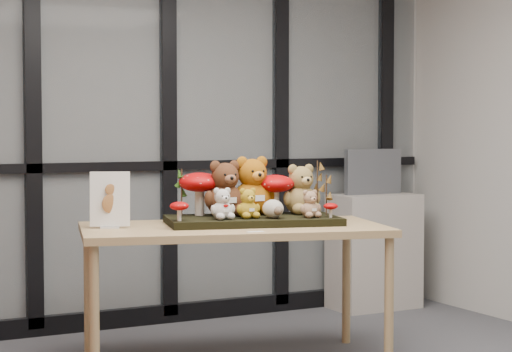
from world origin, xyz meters
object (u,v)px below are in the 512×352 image
display_table (233,238)px  bear_beige_small (310,202)px  bear_pooh_yellow (252,183)px  bear_tan_back (301,186)px  cabinet (374,251)px  bear_white_bow (222,202)px  mushroom_back_left (200,192)px  mushroom_front_right (331,209)px  plush_cream_hedgehog (273,208)px  mushroom_front_left (179,210)px  bear_brown_medium (225,185)px  diorama_tray (253,220)px  mushroom_back_right (275,192)px  monitor (373,172)px  sign_holder (110,202)px  bear_small_yellow (248,202)px

display_table → bear_beige_small: bear_beige_small is taller
display_table → bear_pooh_yellow: size_ratio=4.91×
bear_tan_back → cabinet: size_ratio=0.38×
bear_white_bow → mushroom_back_left: bearing=107.8°
bear_tan_back → mushroom_front_right: (0.03, -0.27, -0.11)m
bear_white_bow → plush_cream_hedgehog: 0.28m
mushroom_front_left → bear_brown_medium: bearing=22.3°
diorama_tray → mushroom_back_left: size_ratio=3.53×
bear_brown_medium → mushroom_front_right: 0.60m
bear_pooh_yellow → mushroom_back_right: size_ratio=1.47×
bear_brown_medium → cabinet: 1.89m
monitor → sign_holder: bearing=-160.3°
diorama_tray → mushroom_back_left: bearing=152.7°
bear_beige_small → bear_brown_medium: bearing=156.3°
bear_pooh_yellow → bear_beige_small: 0.38m
bear_white_bow → bear_pooh_yellow: bearing=47.1°
display_table → sign_holder: (-0.64, 0.19, 0.21)m
bear_small_yellow → mushroom_front_right: 0.46m
display_table → mushroom_front_right: size_ratio=20.32×
bear_tan_back → mushroom_back_left: 0.59m
bear_beige_small → monitor: 1.68m
bear_pooh_yellow → bear_white_bow: (-0.27, -0.17, -0.09)m
bear_white_bow → mushroom_front_right: bear_white_bow is taller
bear_tan_back → bear_small_yellow: (-0.40, -0.11, -0.07)m
mushroom_back_right → bear_white_bow: bearing=-160.2°
bear_white_bow → mushroom_front_left: 0.24m
bear_pooh_yellow → bear_beige_small: bearing=-40.6°
display_table → bear_white_bow: bear_white_bow is taller
diorama_tray → plush_cream_hedgehog: 0.16m
display_table → mushroom_back_left: mushroom_back_left is taller
bear_brown_medium → bear_beige_small: bearing=-23.7°
bear_small_yellow → bear_brown_medium: bearing=121.3°
mushroom_back_right → mushroom_front_right: (0.17, -0.32, -0.08)m
mushroom_front_right → mushroom_back_left: bearing=143.0°
bear_small_yellow → mushroom_front_right: size_ratio=2.07×
bear_brown_medium → mushroom_back_left: size_ratio=1.28×
bear_beige_small → bear_pooh_yellow: bearing=139.4°
display_table → mushroom_back_right: bearing=34.3°
diorama_tray → cabinet: bearing=47.6°
plush_cream_hedgehog → mushroom_front_right: size_ratio=1.29×
mushroom_front_left → monitor: (1.93, 0.99, 0.12)m
monitor → mushroom_back_right: bearing=-145.7°
monitor → bear_tan_back: bearing=-141.0°
display_table → mushroom_back_left: (-0.09, 0.24, 0.24)m
bear_tan_back → mushroom_back_left: (-0.56, 0.17, -0.02)m
diorama_tray → bear_pooh_yellow: size_ratio=2.58×
bear_white_bow → plush_cream_hedgehog: (0.27, -0.07, -0.04)m
mushroom_front_right → monitor: 1.64m
bear_pooh_yellow → plush_cream_hedgehog: bear_pooh_yellow is taller
sign_holder → cabinet: sign_holder is taller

